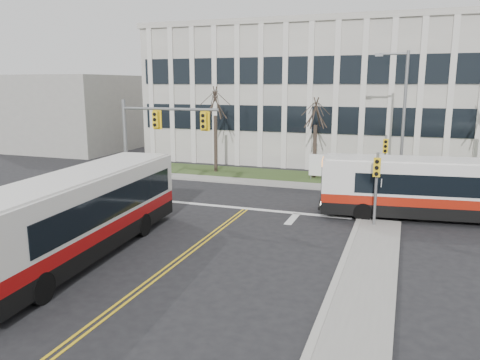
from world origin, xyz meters
name	(u,v)px	position (x,y,z in m)	size (l,w,h in m)	color
ground	(183,257)	(0.00, 0.00, 0.00)	(120.00, 120.00, 0.00)	black
sidewalk_east	(352,353)	(7.50, -5.00, 0.07)	(2.00, 26.00, 0.14)	#9E9B93
sidewalk_cross	(349,189)	(5.00, 15.20, 0.07)	(44.00, 1.60, 0.14)	#9E9B93
building_lawn	(354,181)	(5.00, 18.00, 0.06)	(44.00, 5.00, 0.12)	#354C20
office_building	(371,96)	(5.00, 30.00, 6.00)	(40.00, 16.00, 12.00)	beige
building_annex	(75,113)	(-26.00, 26.00, 4.00)	(12.00, 12.00, 8.00)	#9E9B93
mast_arm_signal	(149,134)	(-5.62, 7.16, 4.26)	(6.11, 0.38, 6.20)	slate
signal_pole_near	(376,179)	(7.20, 6.90, 2.50)	(0.34, 0.39, 3.80)	slate
signal_pole_far	(385,155)	(7.20, 15.40, 2.50)	(0.34, 0.39, 3.80)	slate
streetlight	(401,113)	(8.03, 16.20, 5.19)	(2.15, 0.25, 9.20)	slate
directory_sign	(319,166)	(2.50, 17.50, 1.17)	(1.50, 0.12, 2.00)	slate
tree_left	(215,104)	(-6.00, 18.00, 5.51)	(1.80, 1.80, 7.70)	#42352B
tree_mid	(316,114)	(2.00, 18.20, 4.88)	(1.80, 1.80, 6.82)	#42352B
bus_main	(78,217)	(-4.04, -1.41, 1.71)	(2.79, 12.86, 3.43)	silver
bus_cross	(437,190)	(10.15, 9.50, 1.58)	(2.57, 11.88, 3.17)	silver
newspaper_box_red	(30,216)	(-9.45, 1.52, 0.47)	(0.50, 0.45, 0.95)	#AF1C16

